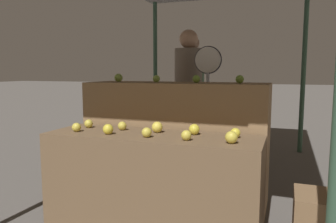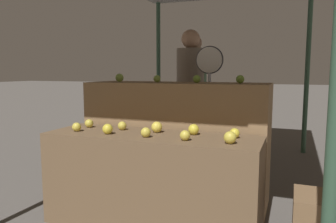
{
  "view_description": "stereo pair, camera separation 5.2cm",
  "coord_description": "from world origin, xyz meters",
  "px_view_note": "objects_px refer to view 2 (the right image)",
  "views": [
    {
      "loc": [
        0.99,
        -2.34,
        1.25
      ],
      "look_at": [
        0.03,
        0.3,
        0.9
      ],
      "focal_mm": 35.0,
      "sensor_mm": 36.0,
      "label": 1
    },
    {
      "loc": [
        1.04,
        -2.32,
        1.25
      ],
      "look_at": [
        0.03,
        0.3,
        0.9
      ],
      "focal_mm": 35.0,
      "sensor_mm": 36.0,
      "label": 2
    }
  ],
  "objects_px": {
    "person_vendor_at_scale": "(190,89)",
    "person_customer_left": "(193,88)",
    "produce_scale": "(209,82)",
    "wooden_crate_side": "(322,222)"
  },
  "relations": [
    {
      "from": "person_vendor_at_scale",
      "to": "person_customer_left",
      "type": "bearing_deg",
      "value": -76.44
    },
    {
      "from": "person_vendor_at_scale",
      "to": "person_customer_left",
      "type": "distance_m",
      "value": 0.52
    },
    {
      "from": "produce_scale",
      "to": "person_customer_left",
      "type": "height_order",
      "value": "person_customer_left"
    },
    {
      "from": "produce_scale",
      "to": "person_customer_left",
      "type": "xyz_separation_m",
      "value": [
        -0.44,
        0.85,
        -0.11
      ]
    },
    {
      "from": "produce_scale",
      "to": "person_customer_left",
      "type": "distance_m",
      "value": 0.96
    },
    {
      "from": "person_customer_left",
      "to": "produce_scale",
      "type": "bearing_deg",
      "value": 108.19
    },
    {
      "from": "person_vendor_at_scale",
      "to": "wooden_crate_side",
      "type": "distance_m",
      "value": 2.24
    },
    {
      "from": "produce_scale",
      "to": "person_vendor_at_scale",
      "type": "relative_size",
      "value": 0.87
    },
    {
      "from": "person_customer_left",
      "to": "wooden_crate_side",
      "type": "xyz_separation_m",
      "value": [
        1.56,
        -2.01,
        -0.82
      ]
    },
    {
      "from": "produce_scale",
      "to": "person_vendor_at_scale",
      "type": "bearing_deg",
      "value": 133.94
    }
  ]
}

